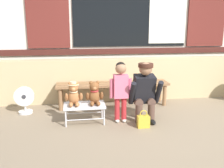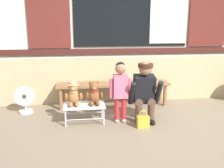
% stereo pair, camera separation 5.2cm
% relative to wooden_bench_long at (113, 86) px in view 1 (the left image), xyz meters
% --- Properties ---
extents(ground_plane, '(60.00, 60.00, 0.00)m').
position_rel_wooden_bench_long_xyz_m(ground_plane, '(0.49, -1.06, -0.37)').
color(ground_plane, '#84725B').
extents(brick_low_wall, '(7.98, 0.25, 0.85)m').
position_rel_wooden_bench_long_xyz_m(brick_low_wall, '(0.49, 0.37, 0.05)').
color(brick_low_wall, tan).
rests_on(brick_low_wall, ground).
extents(shop_facade, '(8.14, 0.26, 3.29)m').
position_rel_wooden_bench_long_xyz_m(shop_facade, '(0.49, 0.88, 1.29)').
color(shop_facade, silver).
rests_on(shop_facade, ground).
extents(wooden_bench_long, '(2.10, 0.40, 0.44)m').
position_rel_wooden_bench_long_xyz_m(wooden_bench_long, '(0.00, 0.00, 0.00)').
color(wooden_bench_long, '#8E6642').
rests_on(wooden_bench_long, ground).
extents(small_display_bench, '(0.64, 0.36, 0.30)m').
position_rel_wooden_bench_long_xyz_m(small_display_bench, '(-0.57, -0.79, -0.11)').
color(small_display_bench, silver).
rests_on(small_display_bench, ground).
extents(teddy_bear_with_hat, '(0.28, 0.27, 0.36)m').
position_rel_wooden_bench_long_xyz_m(teddy_bear_with_hat, '(-0.73, -0.79, 0.10)').
color(teddy_bear_with_hat, '#A86B3D').
rests_on(teddy_bear_with_hat, small_display_bench).
extents(teddy_bear_plain, '(0.28, 0.26, 0.36)m').
position_rel_wooden_bench_long_xyz_m(teddy_bear_plain, '(-0.41, -0.79, 0.09)').
color(teddy_bear_plain, brown).
rests_on(teddy_bear_plain, small_display_bench).
extents(child_standing, '(0.35, 0.18, 0.96)m').
position_rel_wooden_bench_long_xyz_m(child_standing, '(-0.00, -0.84, 0.22)').
color(child_standing, '#B7282D').
rests_on(child_standing, ground).
extents(adult_crouching, '(0.50, 0.49, 0.95)m').
position_rel_wooden_bench_long_xyz_m(adult_crouching, '(0.39, -0.83, 0.11)').
color(adult_crouching, brown).
rests_on(adult_crouching, ground).
extents(handbag_on_ground, '(0.18, 0.11, 0.27)m').
position_rel_wooden_bench_long_xyz_m(handbag_on_ground, '(0.30, -1.12, -0.28)').
color(handbag_on_ground, gold).
rests_on(handbag_on_ground, ground).
extents(floor_fan, '(0.34, 0.24, 0.48)m').
position_rel_wooden_bench_long_xyz_m(floor_fan, '(-1.57, -0.22, -0.13)').
color(floor_fan, silver).
rests_on(floor_fan, ground).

